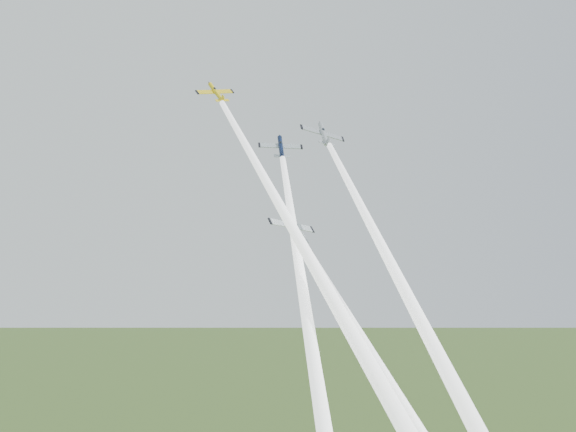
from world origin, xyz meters
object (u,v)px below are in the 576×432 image
at_px(plane_yellow, 216,92).
at_px(plane_silver_low, 293,227).
at_px(plane_navy, 281,147).
at_px(plane_silver_right, 323,134).

xyz_separation_m(plane_yellow, plane_silver_low, (10.81, -12.46, -23.60)).
height_order(plane_navy, plane_silver_right, plane_silver_right).
xyz_separation_m(plane_yellow, plane_navy, (10.42, -4.34, -9.76)).
distance_m(plane_yellow, plane_silver_right, 19.70).
bearing_deg(plane_silver_right, plane_navy, 169.71).
relative_size(plane_yellow, plane_silver_low, 0.83).
height_order(plane_yellow, plane_navy, plane_yellow).
height_order(plane_yellow, plane_silver_right, plane_yellow).
xyz_separation_m(plane_navy, plane_silver_low, (0.39, -8.12, -13.84)).
distance_m(plane_yellow, plane_silver_low, 28.79).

